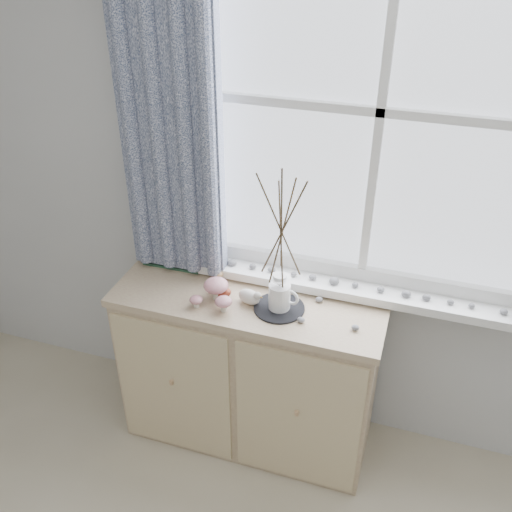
# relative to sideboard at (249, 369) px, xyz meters

# --- Properties ---
(sideboard) EXTENTS (1.20, 0.45, 0.85)m
(sideboard) POSITION_rel_sideboard_xyz_m (0.00, 0.00, 0.00)
(sideboard) COLOR #C6B48A
(sideboard) RESTS_ON ground
(botanical_book) EXTENTS (0.33, 0.14, 0.23)m
(botanical_book) POSITION_rel_sideboard_xyz_m (-0.42, 0.11, 0.54)
(botanical_book) COLOR #21452F
(botanical_book) RESTS_ON sideboard
(toadstool_cluster) EXTENTS (0.18, 0.16, 0.10)m
(toadstool_cluster) POSITION_rel_sideboard_xyz_m (-0.12, -0.08, 0.48)
(toadstool_cluster) COLOR beige
(toadstool_cluster) RESTS_ON sideboard
(wooden_eggs) EXTENTS (0.14, 0.17, 0.07)m
(wooden_eggs) POSITION_rel_sideboard_xyz_m (-0.14, 0.03, 0.45)
(wooden_eggs) COLOR tan
(wooden_eggs) RESTS_ON sideboard
(songbird_figurine) EXTENTS (0.15, 0.10, 0.07)m
(songbird_figurine) POSITION_rel_sideboard_xyz_m (0.02, -0.04, 0.46)
(songbird_figurine) COLOR silver
(songbird_figurine) RESTS_ON sideboard
(crocheted_doily) EXTENTS (0.22, 0.22, 0.01)m
(crocheted_doily) POSITION_rel_sideboard_xyz_m (0.15, -0.04, 0.43)
(crocheted_doily) COLOR black
(crocheted_doily) RESTS_ON sideboard
(twig_pitcher) EXTENTS (0.30, 0.30, 0.70)m
(twig_pitcher) POSITION_rel_sideboard_xyz_m (0.15, -0.04, 0.82)
(twig_pitcher) COLOR white
(twig_pitcher) RESTS_ON crocheted_doily
(sideboard_pebbles) EXTENTS (0.33, 0.23, 0.02)m
(sideboard_pebbles) POSITION_rel_sideboard_xyz_m (0.30, 0.00, 0.44)
(sideboard_pebbles) COLOR gray
(sideboard_pebbles) RESTS_ON sideboard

